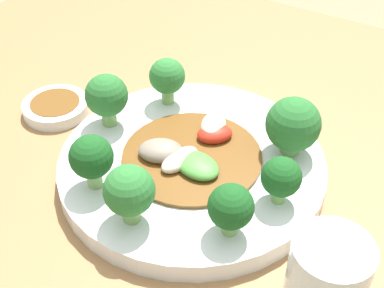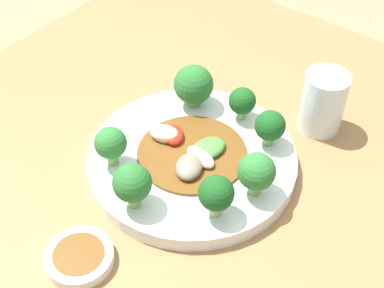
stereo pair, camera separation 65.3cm
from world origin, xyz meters
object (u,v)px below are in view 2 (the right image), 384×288
(broccoli_east, at_px, (242,101))
(stirfry_center, at_px, (189,151))
(broccoli_south, at_px, (257,172))
(broccoli_southwest, at_px, (216,194))
(drinking_glass, at_px, (323,102))
(broccoli_southeast, at_px, (270,126))
(sauce_dish, at_px, (79,257))
(broccoli_west, at_px, (132,184))
(broccoli_northwest, at_px, (111,144))
(plate, at_px, (192,160))
(broccoli_northeast, at_px, (194,85))

(broccoli_east, height_order, stirfry_center, broccoli_east)
(broccoli_east, relative_size, broccoli_south, 0.82)
(broccoli_southwest, bearing_deg, broccoli_east, 24.30)
(drinking_glass, bearing_deg, broccoli_southwest, 176.78)
(broccoli_southeast, height_order, sauce_dish, broccoli_southeast)
(broccoli_southeast, height_order, broccoli_west, broccoli_west)
(broccoli_northwest, xyz_separation_m, broccoli_west, (-0.04, -0.07, 0.00))
(broccoli_west, bearing_deg, stirfry_center, -0.03)
(plate, relative_size, broccoli_south, 4.62)
(broccoli_northwest, relative_size, broccoli_northeast, 0.88)
(drinking_glass, bearing_deg, plate, 151.39)
(broccoli_northeast, bearing_deg, plate, -143.28)
(broccoli_west, distance_m, broccoli_northeast, 0.21)
(broccoli_southeast, bearing_deg, broccoli_northwest, 138.17)
(drinking_glass, height_order, sauce_dish, drinking_glass)
(plate, xyz_separation_m, broccoli_northwest, (-0.08, 0.07, 0.05))
(broccoli_west, distance_m, sauce_dish, 0.11)
(broccoli_northeast, bearing_deg, broccoli_southwest, -134.85)
(broccoli_southeast, relative_size, broccoli_east, 1.07)
(broccoli_northwest, distance_m, broccoli_west, 0.08)
(broccoli_east, relative_size, broccoli_west, 0.80)
(broccoli_west, bearing_deg, broccoli_northeast, 16.99)
(plate, relative_size, broccoli_southeast, 5.27)
(plate, bearing_deg, broccoli_northeast, 36.72)
(broccoli_northeast, relative_size, sauce_dish, 0.82)
(plate, height_order, drinking_glass, drinking_glass)
(plate, xyz_separation_m, broccoli_south, (-0.00, -0.11, 0.05))
(broccoli_southeast, xyz_separation_m, broccoli_south, (-0.09, -0.03, 0.00))
(broccoli_southeast, relative_size, broccoli_northwest, 0.92)
(broccoli_east, height_order, broccoli_southwest, broccoli_southwest)
(broccoli_west, bearing_deg, broccoli_southeast, -20.54)
(plate, height_order, sauce_dish, plate)
(broccoli_southwest, relative_size, stirfry_center, 0.40)
(broccoli_south, distance_m, drinking_glass, 0.19)
(broccoli_east, height_order, broccoli_northeast, broccoli_northeast)
(broccoli_east, xyz_separation_m, broccoli_northwest, (-0.19, 0.08, 0.01))
(broccoli_northwest, relative_size, sauce_dish, 0.72)
(stirfry_center, distance_m, sauce_dish, 0.21)
(broccoli_southwest, relative_size, drinking_glass, 0.64)
(broccoli_northeast, xyz_separation_m, drinking_glass, (0.10, -0.17, -0.01))
(broccoli_northeast, distance_m, sauce_dish, 0.30)
(broccoli_southwest, bearing_deg, sauce_dish, 146.35)
(broccoli_east, relative_size, broccoli_northwest, 0.86)
(plate, relative_size, broccoli_southwest, 4.79)
(broccoli_southeast, height_order, stirfry_center, broccoli_southeast)
(plate, relative_size, stirfry_center, 1.91)
(broccoli_southeast, xyz_separation_m, broccoli_northeast, (0.00, 0.14, 0.00))
(broccoli_south, relative_size, drinking_glass, 0.67)
(broccoli_west, relative_size, stirfry_center, 0.42)
(drinking_glass, distance_m, sauce_dish, 0.41)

